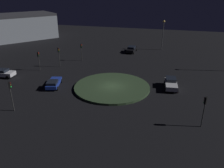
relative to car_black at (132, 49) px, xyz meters
name	(u,v)px	position (x,y,z in m)	size (l,w,h in m)	color
ground_plane	(112,88)	(-1.05, 22.74, -0.77)	(118.11, 118.11, 0.00)	black
roundabout_island	(112,87)	(-1.05, 22.74, -0.61)	(12.40, 12.40, 0.33)	#2D4228
car_black	(132,49)	(0.00, 0.00, 0.00)	(2.29, 4.68, 1.49)	black
car_white	(3,73)	(19.61, 23.35, 0.01)	(4.32, 2.44, 1.48)	white
car_silver	(171,83)	(-10.35, 20.26, 0.04)	(2.41, 4.38, 1.55)	silver
car_blue	(54,83)	(8.39, 24.91, -0.08)	(2.93, 4.71, 1.32)	#1E38A5
traffic_light_east	(39,57)	(14.99, 18.40, 1.92)	(0.39, 0.35, 3.77)	#2D2D2D
traffic_light_northwest	(204,106)	(-14.18, 30.75, 2.04)	(0.40, 0.37, 3.95)	#2D2D2D
traffic_light_southeast	(59,53)	(12.22, 15.34, 2.11)	(0.40, 0.37, 4.05)	#2D2D2D
traffic_light_northeast	(11,91)	(9.61, 33.41, 2.21)	(0.39, 0.39, 4.20)	#2D2D2D
traffic_light_southeast_near	(81,49)	(9.39, 10.24, 1.99)	(0.38, 0.39, 3.87)	#2D2D2D
streetlamp_south	(163,30)	(-7.24, -4.44, 4.52)	(0.59, 0.59, 7.59)	#4C4C51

